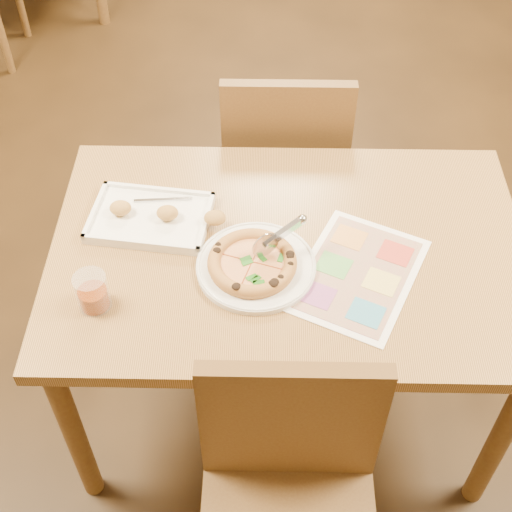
{
  "coord_description": "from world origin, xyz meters",
  "views": [
    {
      "loc": [
        -0.06,
        -1.32,
        2.14
      ],
      "look_at": [
        -0.09,
        -0.08,
        0.77
      ],
      "focal_mm": 50.0,
      "sensor_mm": 36.0,
      "label": 1
    }
  ],
  "objects_px": {
    "pizza_cutter": "(278,236)",
    "glass_tumbler": "(93,294)",
    "dining_table": "(288,268)",
    "chair_far": "(285,150)",
    "pizza": "(252,263)",
    "chair_near": "(290,483)",
    "plate": "(256,267)",
    "appetizer_tray": "(154,218)",
    "menu": "(357,274)"
  },
  "relations": [
    {
      "from": "dining_table",
      "to": "chair_far",
      "type": "xyz_separation_m",
      "value": [
        -0.0,
        0.6,
        -0.07
      ]
    },
    {
      "from": "pizza_cutter",
      "to": "glass_tumbler",
      "type": "xyz_separation_m",
      "value": [
        -0.46,
        -0.17,
        -0.04
      ]
    },
    {
      "from": "chair_near",
      "to": "appetizer_tray",
      "type": "distance_m",
      "value": 0.81
    },
    {
      "from": "chair_near",
      "to": "chair_far",
      "type": "xyz_separation_m",
      "value": [
        -0.0,
        1.2,
        0.0
      ]
    },
    {
      "from": "dining_table",
      "to": "plate",
      "type": "distance_m",
      "value": 0.15
    },
    {
      "from": "appetizer_tray",
      "to": "menu",
      "type": "height_order",
      "value": "appetizer_tray"
    },
    {
      "from": "dining_table",
      "to": "pizza_cutter",
      "type": "height_order",
      "value": "pizza_cutter"
    },
    {
      "from": "dining_table",
      "to": "chair_near",
      "type": "relative_size",
      "value": 2.77
    },
    {
      "from": "chair_far",
      "to": "menu",
      "type": "distance_m",
      "value": 0.74
    },
    {
      "from": "dining_table",
      "to": "pizza",
      "type": "relative_size",
      "value": 5.5
    },
    {
      "from": "dining_table",
      "to": "glass_tumbler",
      "type": "bearing_deg",
      "value": -157.03
    },
    {
      "from": "pizza_cutter",
      "to": "appetizer_tray",
      "type": "bearing_deg",
      "value": 128.69
    },
    {
      "from": "chair_far",
      "to": "pizza_cutter",
      "type": "bearing_deg",
      "value": 87.19
    },
    {
      "from": "pizza",
      "to": "menu",
      "type": "xyz_separation_m",
      "value": [
        0.28,
        -0.01,
        -0.03
      ]
    },
    {
      "from": "chair_near",
      "to": "pizza_cutter",
      "type": "bearing_deg",
      "value": 93.22
    },
    {
      "from": "dining_table",
      "to": "chair_far",
      "type": "relative_size",
      "value": 2.77
    },
    {
      "from": "chair_near",
      "to": "appetizer_tray",
      "type": "xyz_separation_m",
      "value": [
        -0.38,
        0.69,
        0.17
      ]
    },
    {
      "from": "pizza_cutter",
      "to": "glass_tumbler",
      "type": "height_order",
      "value": "pizza_cutter"
    },
    {
      "from": "chair_near",
      "to": "glass_tumbler",
      "type": "height_order",
      "value": "chair_near"
    },
    {
      "from": "plate",
      "to": "pizza",
      "type": "height_order",
      "value": "pizza"
    },
    {
      "from": "chair_near",
      "to": "plate",
      "type": "relative_size",
      "value": 1.48
    },
    {
      "from": "chair_far",
      "to": "pizza",
      "type": "relative_size",
      "value": 1.99
    },
    {
      "from": "pizza_cutter",
      "to": "glass_tumbler",
      "type": "distance_m",
      "value": 0.49
    },
    {
      "from": "chair_near",
      "to": "glass_tumbler",
      "type": "bearing_deg",
      "value": 141.41
    },
    {
      "from": "appetizer_tray",
      "to": "menu",
      "type": "xyz_separation_m",
      "value": [
        0.56,
        -0.19,
        -0.01
      ]
    },
    {
      "from": "dining_table",
      "to": "pizza_cutter",
      "type": "bearing_deg",
      "value": -127.51
    },
    {
      "from": "plate",
      "to": "menu",
      "type": "height_order",
      "value": "plate"
    },
    {
      "from": "pizza_cutter",
      "to": "chair_near",
      "type": "bearing_deg",
      "value": -117.03
    },
    {
      "from": "chair_far",
      "to": "pizza_cutter",
      "type": "xyz_separation_m",
      "value": [
        -0.03,
        -0.64,
        0.24
      ]
    },
    {
      "from": "chair_far",
      "to": "pizza_cutter",
      "type": "height_order",
      "value": "chair_far"
    },
    {
      "from": "glass_tumbler",
      "to": "chair_near",
      "type": "bearing_deg",
      "value": -38.59
    },
    {
      "from": "chair_near",
      "to": "glass_tumbler",
      "type": "xyz_separation_m",
      "value": [
        -0.49,
        0.39,
        0.2
      ]
    },
    {
      "from": "pizza_cutter",
      "to": "appetizer_tray",
      "type": "height_order",
      "value": "pizza_cutter"
    },
    {
      "from": "pizza",
      "to": "appetizer_tray",
      "type": "relative_size",
      "value": 0.6
    },
    {
      "from": "chair_far",
      "to": "glass_tumbler",
      "type": "distance_m",
      "value": 0.97
    },
    {
      "from": "chair_far",
      "to": "pizza",
      "type": "distance_m",
      "value": 0.72
    },
    {
      "from": "chair_far",
      "to": "appetizer_tray",
      "type": "xyz_separation_m",
      "value": [
        -0.38,
        -0.51,
        0.17
      ]
    },
    {
      "from": "pizza_cutter",
      "to": "pizza",
      "type": "bearing_deg",
      "value": -177.61
    },
    {
      "from": "pizza",
      "to": "menu",
      "type": "bearing_deg",
      "value": -2.15
    },
    {
      "from": "pizza",
      "to": "menu",
      "type": "height_order",
      "value": "pizza"
    },
    {
      "from": "appetizer_tray",
      "to": "glass_tumbler",
      "type": "relative_size",
      "value": 3.77
    },
    {
      "from": "chair_far",
      "to": "dining_table",
      "type": "bearing_deg",
      "value": 90.0
    },
    {
      "from": "pizza",
      "to": "glass_tumbler",
      "type": "xyz_separation_m",
      "value": [
        -0.39,
        -0.13,
        0.02
      ]
    },
    {
      "from": "pizza",
      "to": "plate",
      "type": "bearing_deg",
      "value": 26.09
    },
    {
      "from": "pizza",
      "to": "glass_tumbler",
      "type": "relative_size",
      "value": 2.27
    },
    {
      "from": "appetizer_tray",
      "to": "chair_near",
      "type": "bearing_deg",
      "value": -61.45
    },
    {
      "from": "dining_table",
      "to": "pizza_cutter",
      "type": "relative_size",
      "value": 9.5
    },
    {
      "from": "menu",
      "to": "dining_table",
      "type": "bearing_deg",
      "value": 152.29
    },
    {
      "from": "pizza_cutter",
      "to": "plate",
      "type": "bearing_deg",
      "value": -176.54
    },
    {
      "from": "chair_far",
      "to": "plate",
      "type": "bearing_deg",
      "value": 82.64
    }
  ]
}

